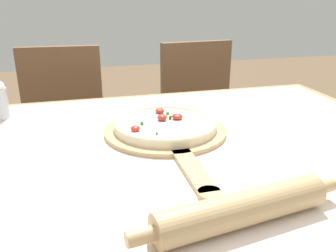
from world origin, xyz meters
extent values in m
cube|color=#A87F51|center=(0.00, 0.00, 0.75)|extent=(1.34, 1.04, 0.03)
cylinder|color=#A87F51|center=(0.62, 0.46, 0.37)|extent=(0.06, 0.06, 0.73)
cube|color=silver|center=(0.00, 0.00, 0.77)|extent=(1.26, 0.96, 0.00)
cylinder|color=tan|center=(-0.04, 0.10, 0.77)|extent=(0.34, 0.34, 0.01)
cube|color=tan|center=(-0.04, -0.15, 0.77)|extent=(0.04, 0.20, 0.01)
cylinder|color=tan|center=(-0.04, -0.25, 0.77)|extent=(0.05, 0.05, 0.01)
cylinder|color=beige|center=(-0.04, 0.10, 0.79)|extent=(0.29, 0.29, 0.02)
torus|color=beige|center=(-0.04, 0.10, 0.80)|extent=(0.29, 0.29, 0.02)
cylinder|color=white|center=(-0.04, 0.10, 0.80)|extent=(0.25, 0.25, 0.00)
ellipsoid|color=red|center=(0.00, 0.12, 0.81)|extent=(0.03, 0.03, 0.02)
ellipsoid|color=red|center=(-0.04, 0.12, 0.81)|extent=(0.03, 0.03, 0.02)
ellipsoid|color=red|center=(-0.04, 0.18, 0.81)|extent=(0.03, 0.03, 0.01)
ellipsoid|color=red|center=(-0.13, 0.06, 0.81)|extent=(0.03, 0.03, 0.01)
cube|color=#387533|center=(-0.04, 0.15, 0.80)|extent=(0.01, 0.01, 0.01)
cube|color=#387533|center=(-0.11, 0.10, 0.80)|extent=(0.01, 0.01, 0.01)
cube|color=#387533|center=(-0.02, 0.12, 0.80)|extent=(0.01, 0.01, 0.01)
cube|color=#387533|center=(-0.04, 0.11, 0.80)|extent=(0.01, 0.01, 0.01)
cube|color=#387533|center=(-0.08, 0.02, 0.80)|extent=(0.01, 0.01, 0.01)
cube|color=#387533|center=(-0.02, 0.16, 0.80)|extent=(0.01, 0.01, 0.01)
cylinder|color=tan|center=(-0.02, -0.34, 0.80)|extent=(0.32, 0.11, 0.06)
cylinder|color=tan|center=(-0.20, -0.37, 0.80)|extent=(0.05, 0.03, 0.03)
cylinder|color=tan|center=(0.16, -0.31, 0.80)|extent=(0.05, 0.03, 0.03)
cube|color=brown|center=(-0.35, 0.74, 0.46)|extent=(0.43, 0.43, 0.02)
cube|color=brown|center=(-0.34, 0.93, 0.69)|extent=(0.38, 0.06, 0.44)
cylinder|color=brown|center=(-0.53, 0.60, 0.22)|extent=(0.04, 0.04, 0.45)
cylinder|color=brown|center=(-0.21, 0.57, 0.22)|extent=(0.04, 0.04, 0.45)
cylinder|color=brown|center=(-0.50, 0.91, 0.22)|extent=(0.04, 0.04, 0.45)
cylinder|color=brown|center=(-0.18, 0.89, 0.22)|extent=(0.04, 0.04, 0.45)
cube|color=brown|center=(0.35, 0.74, 0.46)|extent=(0.43, 0.43, 0.02)
cube|color=brown|center=(0.34, 0.93, 0.69)|extent=(0.38, 0.06, 0.44)
cylinder|color=brown|center=(0.20, 0.57, 0.22)|extent=(0.04, 0.04, 0.45)
cylinder|color=brown|center=(0.52, 0.60, 0.22)|extent=(0.04, 0.04, 0.45)
cylinder|color=brown|center=(0.18, 0.89, 0.22)|extent=(0.04, 0.04, 0.45)
cylinder|color=brown|center=(0.50, 0.92, 0.22)|extent=(0.04, 0.04, 0.45)
camera|label=1|loc=(-0.27, -0.80, 1.14)|focal=38.00mm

